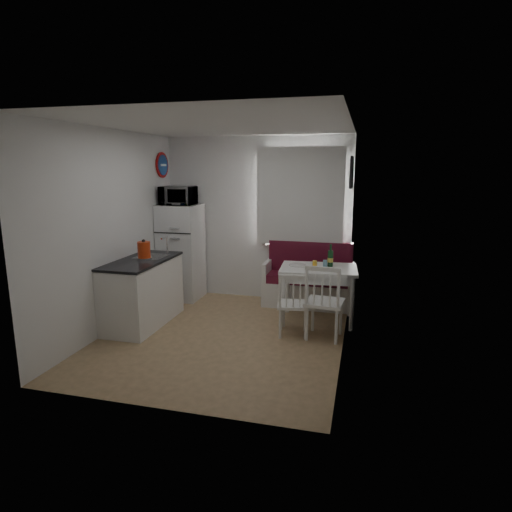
{
  "coord_description": "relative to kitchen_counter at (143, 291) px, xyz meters",
  "views": [
    {
      "loc": [
        1.69,
        -4.89,
        2.12
      ],
      "look_at": [
        0.3,
        0.5,
        0.96
      ],
      "focal_mm": 30.0,
      "sensor_mm": 36.0,
      "label": 1
    }
  ],
  "objects": [
    {
      "name": "ceiling",
      "position": [
        1.2,
        -0.16,
        2.14
      ],
      "size": [
        3.0,
        3.5,
        0.02
      ],
      "primitive_type": "cube",
      "color": "white",
      "rests_on": "wall_back"
    },
    {
      "name": "plate",
      "position": [
        2.0,
        0.7,
        0.33
      ],
      "size": [
        0.23,
        0.23,
        0.02
      ],
      "primitive_type": "cylinder",
      "color": "white",
      "rests_on": "dining_table"
    },
    {
      "name": "picture_frame",
      "position": [
        2.67,
        0.94,
        1.59
      ],
      "size": [
        0.04,
        0.52,
        0.42
      ],
      "primitive_type": "cube",
      "color": "black",
      "rests_on": "wall_right"
    },
    {
      "name": "fridge",
      "position": [
        0.02,
        1.24,
        0.31
      ],
      "size": [
        0.61,
        0.61,
        1.53
      ],
      "primitive_type": "cube",
      "color": "white",
      "rests_on": "floor"
    },
    {
      "name": "bench",
      "position": [
        2.08,
        1.36,
        -0.13
      ],
      "size": [
        1.37,
        0.53,
        0.98
      ],
      "color": "white",
      "rests_on": "floor"
    },
    {
      "name": "wall_back",
      "position": [
        1.2,
        1.59,
        0.84
      ],
      "size": [
        3.0,
        0.02,
        2.6
      ],
      "primitive_type": "cube",
      "color": "white",
      "rests_on": "floor"
    },
    {
      "name": "window",
      "position": [
        1.9,
        1.56,
        1.17
      ],
      "size": [
        1.22,
        0.06,
        1.47
      ],
      "primitive_type": "cube",
      "color": "white",
      "rests_on": "wall_back"
    },
    {
      "name": "wall_sign",
      "position": [
        -0.27,
        1.29,
        1.69
      ],
      "size": [
        0.03,
        0.4,
        0.4
      ],
      "primitive_type": "cylinder",
      "rotation": [
        0.0,
        1.57,
        0.0
      ],
      "color": "navy",
      "rests_on": "wall_left"
    },
    {
      "name": "wine_bottle",
      "position": [
        2.45,
        0.78,
        0.47
      ],
      "size": [
        0.08,
        0.08,
        0.31
      ],
      "primitive_type": null,
      "color": "#143F1D",
      "rests_on": "dining_table"
    },
    {
      "name": "wall_front",
      "position": [
        1.2,
        -1.91,
        0.84
      ],
      "size": [
        3.0,
        0.02,
        2.6
      ],
      "primitive_type": "cube",
      "color": "white",
      "rests_on": "floor"
    },
    {
      "name": "curtain",
      "position": [
        1.9,
        1.49,
        1.22
      ],
      "size": [
        1.35,
        0.02,
        1.5
      ],
      "primitive_type": "cube",
      "color": "white",
      "rests_on": "wall_back"
    },
    {
      "name": "wall_right",
      "position": [
        2.7,
        -0.16,
        0.84
      ],
      "size": [
        0.02,
        3.5,
        2.6
      ],
      "primitive_type": "cube",
      "color": "white",
      "rests_on": "floor"
    },
    {
      "name": "kettle",
      "position": [
        0.05,
        -0.0,
        0.58
      ],
      "size": [
        0.2,
        0.2,
        0.27
      ],
      "primitive_type": "cylinder",
      "color": "red",
      "rests_on": "kitchen_counter"
    },
    {
      "name": "dining_table",
      "position": [
        2.3,
        0.68,
        0.23
      ],
      "size": [
        1.08,
        0.8,
        0.77
      ],
      "rotation": [
        0.0,
        0.0,
        0.08
      ],
      "color": "white",
      "rests_on": "floor"
    },
    {
      "name": "microwave",
      "position": [
        0.02,
        1.19,
        1.22
      ],
      "size": [
        0.53,
        0.36,
        0.29
      ],
      "primitive_type": "imported",
      "color": "white",
      "rests_on": "fridge"
    },
    {
      "name": "floor",
      "position": [
        1.2,
        -0.16,
        -0.46
      ],
      "size": [
        3.0,
        3.5,
        0.02
      ],
      "primitive_type": "cube",
      "color": "#8F744C",
      "rests_on": "ground"
    },
    {
      "name": "drinking_glass_blue",
      "position": [
        2.38,
        0.73,
        0.37
      ],
      "size": [
        0.06,
        0.06,
        0.1
      ],
      "primitive_type": "cylinder",
      "color": "#76AAC8",
      "rests_on": "dining_table"
    },
    {
      "name": "chair_right",
      "position": [
        2.45,
        0.01,
        0.14
      ],
      "size": [
        0.49,
        0.47,
        0.51
      ],
      "rotation": [
        0.0,
        0.0,
        -0.09
      ],
      "color": "white",
      "rests_on": "floor"
    },
    {
      "name": "chair_left",
      "position": [
        2.05,
        0.02,
        0.06
      ],
      "size": [
        0.44,
        0.43,
        0.45
      ],
      "rotation": [
        0.0,
        0.0,
        0.16
      ],
      "color": "white",
      "rests_on": "floor"
    },
    {
      "name": "drinking_glass_orange",
      "position": [
        2.25,
        0.63,
        0.37
      ],
      "size": [
        0.06,
        0.06,
        0.1
      ],
      "primitive_type": "cylinder",
      "color": "yellow",
      "rests_on": "dining_table"
    },
    {
      "name": "wall_left",
      "position": [
        -0.3,
        -0.16,
        0.84
      ],
      "size": [
        0.02,
        3.5,
        2.6
      ],
      "primitive_type": "cube",
      "color": "white",
      "rests_on": "floor"
    },
    {
      "name": "kitchen_counter",
      "position": [
        0.0,
        0.0,
        0.0
      ],
      "size": [
        0.62,
        1.32,
        1.16
      ],
      "color": "white",
      "rests_on": "floor"
    }
  ]
}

